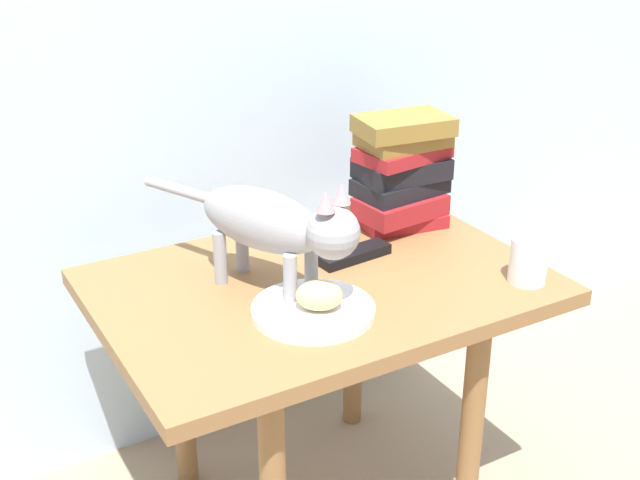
% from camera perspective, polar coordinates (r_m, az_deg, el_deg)
% --- Properties ---
extents(side_table, '(0.81, 0.56, 0.52)m').
position_cam_1_polar(side_table, '(1.57, 0.00, -5.09)').
color(side_table, olive).
rests_on(side_table, ground).
extents(plate, '(0.21, 0.21, 0.01)m').
position_cam_1_polar(plate, '(1.42, -0.47, -4.82)').
color(plate, white).
rests_on(plate, side_table).
extents(bread_roll, '(0.10, 0.09, 0.05)m').
position_cam_1_polar(bread_roll, '(1.40, -0.05, -3.81)').
color(bread_roll, '#E0BC7A').
rests_on(bread_roll, plate).
extents(cat, '(0.23, 0.45, 0.23)m').
position_cam_1_polar(cat, '(1.43, -3.09, 1.10)').
color(cat, '#99999E').
rests_on(cat, side_table).
extents(book_stack, '(0.20, 0.16, 0.24)m').
position_cam_1_polar(book_stack, '(1.72, 5.61, 4.68)').
color(book_stack, maroon).
rests_on(book_stack, side_table).
extents(candle_jar, '(0.07, 0.07, 0.08)m').
position_cam_1_polar(candle_jar, '(1.56, 14.07, -1.51)').
color(candle_jar, silver).
rests_on(candle_jar, side_table).
extents(tv_remote, '(0.15, 0.06, 0.02)m').
position_cam_1_polar(tv_remote, '(1.61, 2.36, -1.00)').
color(tv_remote, black).
rests_on(tv_remote, side_table).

